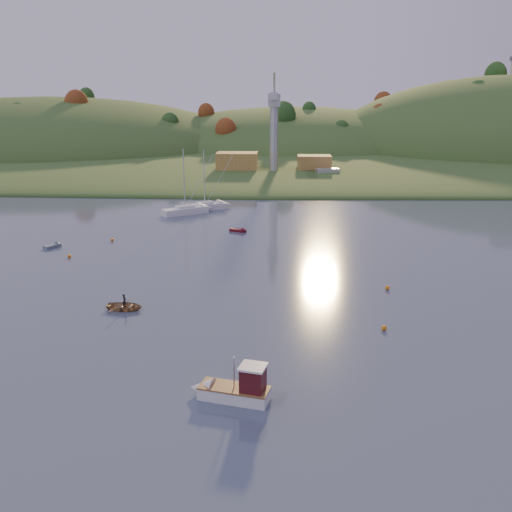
{
  "coord_description": "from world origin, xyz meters",
  "views": [
    {
      "loc": [
        3.05,
        -32.75,
        21.61
      ],
      "look_at": [
        0.58,
        32.56,
        3.38
      ],
      "focal_mm": 40.0,
      "sensor_mm": 36.0,
      "label": 1
    }
  ],
  "objects_px": {
    "fishing_boat": "(229,388)",
    "sailboat_far": "(205,206)",
    "red_tender": "(241,231)",
    "grey_dinghy": "(55,245)",
    "sailboat_near": "(185,210)",
    "canoe": "(125,306)"
  },
  "relations": [
    {
      "from": "sailboat_near",
      "to": "grey_dinghy",
      "type": "height_order",
      "value": "sailboat_near"
    },
    {
      "from": "sailboat_far",
      "to": "canoe",
      "type": "bearing_deg",
      "value": -118.33
    },
    {
      "from": "sailboat_far",
      "to": "grey_dinghy",
      "type": "bearing_deg",
      "value": -148.63
    },
    {
      "from": "fishing_boat",
      "to": "red_tender",
      "type": "height_order",
      "value": "fishing_boat"
    },
    {
      "from": "fishing_boat",
      "to": "sailboat_far",
      "type": "xyz_separation_m",
      "value": [
        -10.98,
        73.62,
        -0.1
      ]
    },
    {
      "from": "canoe",
      "to": "grey_dinghy",
      "type": "relative_size",
      "value": 1.27
    },
    {
      "from": "fishing_boat",
      "to": "grey_dinghy",
      "type": "xyz_separation_m",
      "value": [
        -29.73,
        43.5,
        -0.64
      ]
    },
    {
      "from": "canoe",
      "to": "red_tender",
      "type": "relative_size",
      "value": 1.18
    },
    {
      "from": "canoe",
      "to": "grey_dinghy",
      "type": "xyz_separation_m",
      "value": [
        -17.2,
        25.53,
        -0.18
      ]
    },
    {
      "from": "sailboat_near",
      "to": "grey_dinghy",
      "type": "xyz_separation_m",
      "value": [
        -15.51,
        -25.48,
        -0.56
      ]
    },
    {
      "from": "sailboat_near",
      "to": "grey_dinghy",
      "type": "relative_size",
      "value": 4.04
    },
    {
      "from": "fishing_boat",
      "to": "canoe",
      "type": "relative_size",
      "value": 1.65
    },
    {
      "from": "sailboat_far",
      "to": "red_tender",
      "type": "bearing_deg",
      "value": -93.16
    },
    {
      "from": "fishing_boat",
      "to": "grey_dinghy",
      "type": "relative_size",
      "value": 2.09
    },
    {
      "from": "sailboat_far",
      "to": "canoe",
      "type": "relative_size",
      "value": 3.06
    },
    {
      "from": "sailboat_near",
      "to": "grey_dinghy",
      "type": "distance_m",
      "value": 29.83
    },
    {
      "from": "grey_dinghy",
      "to": "red_tender",
      "type": "bearing_deg",
      "value": -35.27
    },
    {
      "from": "sailboat_near",
      "to": "red_tender",
      "type": "relative_size",
      "value": 3.76
    },
    {
      "from": "fishing_boat",
      "to": "sailboat_far",
      "type": "relative_size",
      "value": 0.54
    },
    {
      "from": "sailboat_near",
      "to": "red_tender",
      "type": "xyz_separation_m",
      "value": [
        11.63,
        -14.6,
        -0.56
      ]
    },
    {
      "from": "fishing_boat",
      "to": "sailboat_near",
      "type": "xyz_separation_m",
      "value": [
        -14.22,
        68.97,
        -0.08
      ]
    },
    {
      "from": "fishing_boat",
      "to": "sailboat_far",
      "type": "distance_m",
      "value": 74.43
    }
  ]
}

